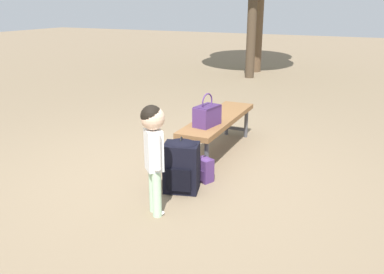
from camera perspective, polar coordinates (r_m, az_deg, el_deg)
The scene contains 6 objects.
ground_plane at distance 4.31m, azimuth -3.05°, elevation -5.46°, with size 40.00×40.00×0.00m, color #7F6B51.
park_bench at distance 4.85m, azimuth 3.76°, elevation 2.24°, with size 1.61×0.43×0.45m.
handbag at distance 4.45m, azimuth 2.16°, elevation 3.21°, with size 0.35×0.23×0.37m.
child_standing at distance 3.32m, azimuth -5.52°, elevation -0.88°, with size 0.20×0.21×0.98m.
backpack_large at distance 3.86m, azimuth -1.51°, elevation -3.89°, with size 0.35×0.38×0.56m.
backpack_small at distance 4.12m, azimuth 1.79°, elevation -4.47°, with size 0.19×0.20×0.28m.
Camera 1 is at (3.44, 1.90, 1.76)m, focal length 37.45 mm.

